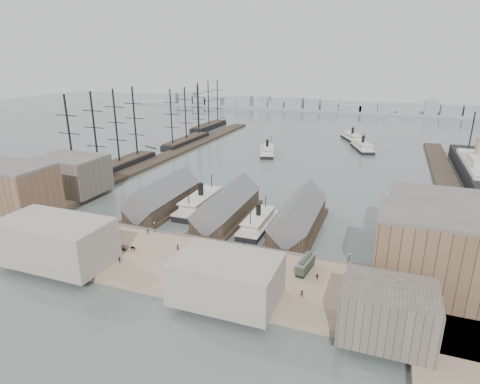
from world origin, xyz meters
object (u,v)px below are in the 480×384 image
at_px(ferry_docked_west, 201,203).
at_px(horse_cart_left, 57,226).
at_px(tram, 305,265).
at_px(horse_cart_center, 130,248).
at_px(ocean_steamer, 476,169).
at_px(horse_cart_right, 201,269).

bearing_deg(ferry_docked_west, horse_cart_left, -132.47).
relative_size(tram, horse_cart_center, 1.94).
relative_size(ferry_docked_west, tram, 3.17).
relative_size(ocean_steamer, tram, 10.16).
height_order(tram, horse_cart_center, tram).
height_order(tram, horse_cart_right, tram).
distance_m(horse_cart_left, horse_cart_center, 32.20).
xyz_separation_m(ferry_docked_west, ocean_steamer, (105.00, 83.96, 1.66)).
height_order(ferry_docked_west, ocean_steamer, ocean_steamer).
distance_m(ocean_steamer, horse_cart_left, 184.41).
bearing_deg(ocean_steamer, ferry_docked_west, -141.35).
distance_m(ocean_steamer, horse_cart_right, 153.73).
xyz_separation_m(tram, horse_cart_right, (-25.40, -9.95, -0.95)).
bearing_deg(horse_cart_right, horse_cart_left, 100.17).
distance_m(tram, horse_cart_center, 50.30).
height_order(ocean_steamer, horse_cart_left, ocean_steamer).
relative_size(ferry_docked_west, horse_cart_right, 6.45).
relative_size(horse_cart_left, horse_cart_center, 0.94).
bearing_deg(ocean_steamer, horse_cart_center, -130.36).
bearing_deg(horse_cart_left, ocean_steamer, -22.42).
relative_size(ferry_docked_west, horse_cart_center, 6.15).
xyz_separation_m(ferry_docked_west, horse_cart_right, (22.25, -45.58, 0.20)).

